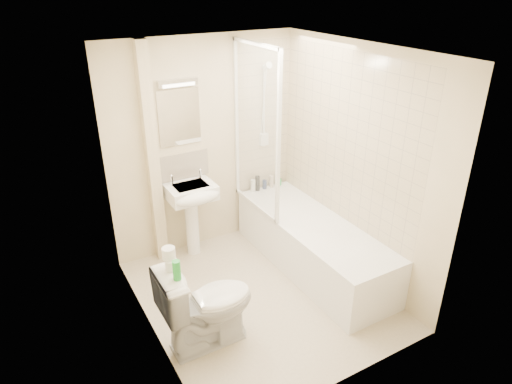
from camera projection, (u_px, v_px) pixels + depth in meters
floor at (261, 295)px, 4.62m from camera, size 2.50×2.50×0.00m
wall_back at (204, 147)px, 5.08m from camera, size 2.20×0.02×2.40m
wall_left at (142, 218)px, 3.61m from camera, size 0.02×2.50×2.40m
wall_right at (355, 165)px, 4.60m from camera, size 0.02×2.50×2.40m
ceiling at (262, 50)px, 3.58m from camera, size 2.20×2.50×0.02m
tile_back at (263, 118)px, 5.31m from camera, size 0.70×0.01×1.75m
tile_right at (346, 139)px, 4.62m from camera, size 0.01×2.10×1.75m
pipe_boxing at (152, 159)px, 4.75m from camera, size 0.12×0.12×2.40m
splashback at (183, 166)px, 5.02m from camera, size 0.60×0.02×0.30m
mirror at (179, 117)px, 4.78m from camera, size 0.46×0.01×0.60m
strip_light at (177, 82)px, 4.60m from camera, size 0.42×0.07×0.07m
bathtub at (313, 244)px, 4.96m from camera, size 0.70×2.10×0.55m
shower_screen at (256, 131)px, 4.80m from camera, size 0.04×0.92×1.80m
shower_fixture at (265, 109)px, 5.22m from camera, size 0.10×0.16×0.99m
pedestal_sink at (193, 201)px, 4.99m from camera, size 0.51×0.48×0.99m
bottle_white_a at (253, 186)px, 5.51m from camera, size 0.06×0.06×0.15m
bottle_black_b at (257, 183)px, 5.54m from camera, size 0.06×0.06×0.18m
bottle_blue at (264, 184)px, 5.60m from camera, size 0.05×0.05×0.11m
bottle_cream at (271, 181)px, 5.63m from camera, size 0.05×0.05×0.15m
bottle_white_b at (277, 181)px, 5.67m from camera, size 0.05×0.05×0.13m
bottle_green at (279, 182)px, 5.70m from camera, size 0.05×0.05×0.08m
toilet at (207, 304)px, 3.87m from camera, size 0.46×0.81×0.82m
toilet_roll_lower at (171, 265)px, 3.60m from camera, size 0.10×0.10×0.09m
toilet_roll_upper at (169, 253)px, 3.58m from camera, size 0.11×0.11×0.10m
green_bottle at (177, 270)px, 3.47m from camera, size 0.06×0.06×0.17m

